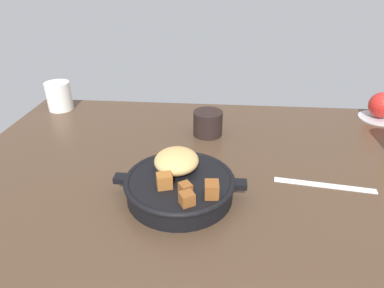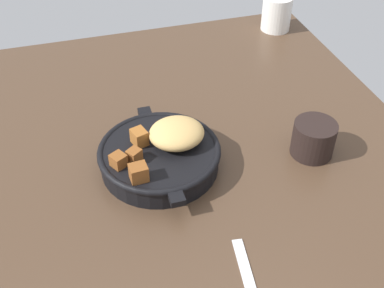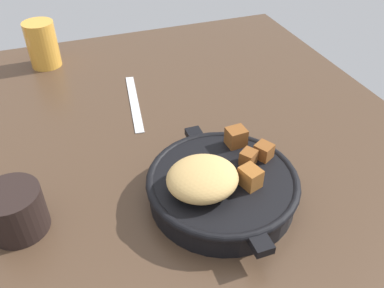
{
  "view_description": "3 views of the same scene",
  "coord_description": "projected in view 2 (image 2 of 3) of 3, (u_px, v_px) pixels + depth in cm",
  "views": [
    {
      "loc": [
        1.21,
        -56.81,
        40.51
      ],
      "look_at": [
        -3.89,
        2.8,
        7.9
      ],
      "focal_mm": 30.91,
      "sensor_mm": 36.0,
      "label": 1
    },
    {
      "loc": [
        56.54,
        -16.99,
        59.03
      ],
      "look_at": [
        -4.01,
        1.02,
        5.25
      ],
      "focal_mm": 45.18,
      "sensor_mm": 36.0,
      "label": 2
    },
    {
      "loc": [
        -42.76,
        13.54,
        42.72
      ],
      "look_at": [
        0.08,
        -1.94,
        6.53
      ],
      "focal_mm": 37.66,
      "sensor_mm": 36.0,
      "label": 3
    }
  ],
  "objects": [
    {
      "name": "ceramic_mug_white",
      "position": [
        277.0,
        13.0,
        1.24
      ],
      "size": [
        7.49,
        7.49,
        8.72
      ],
      "primitive_type": "cylinder",
      "color": "silver",
      "rests_on": "ground_plane"
    },
    {
      "name": "coffee_mug_dark",
      "position": [
        313.0,
        139.0,
        0.87
      ],
      "size": [
        7.78,
        7.78,
        6.54
      ],
      "primitive_type": "cylinder",
      "color": "black",
      "rests_on": "ground_plane"
    },
    {
      "name": "cast_iron_skillet",
      "position": [
        161.0,
        153.0,
        0.85
      ],
      "size": [
        25.88,
        21.6,
        8.0
      ],
      "color": "black",
      "rests_on": "ground_plane"
    },
    {
      "name": "ground_plane",
      "position": [
        193.0,
        188.0,
        0.84
      ],
      "size": [
        115.17,
        90.29,
        2.4
      ],
      "primitive_type": "cube",
      "color": "#473323"
    }
  ]
}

